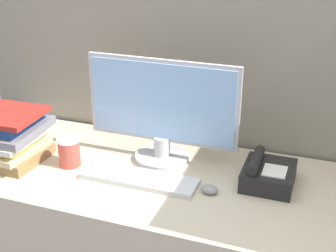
# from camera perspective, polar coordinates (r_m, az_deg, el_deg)

# --- Properties ---
(cubicle_panel_rear) EXTENTS (2.07, 0.04, 1.65)m
(cubicle_panel_rear) POSITION_cam_1_polar(r_m,az_deg,el_deg) (1.99, 4.78, -0.14)
(cubicle_panel_rear) COLOR gray
(cubicle_panel_rear) RESTS_ON ground_plane
(monitor) EXTENTS (0.59, 0.21, 0.40)m
(monitor) POSITION_cam_1_polar(r_m,az_deg,el_deg) (1.75, -0.75, 1.59)
(monitor) COLOR #B7B7BC
(monitor) RESTS_ON desk
(keyboard) EXTENTS (0.42, 0.12, 0.02)m
(keyboard) POSITION_cam_1_polar(r_m,az_deg,el_deg) (1.69, -3.50, -6.43)
(keyboard) COLOR silver
(keyboard) RESTS_ON desk
(mouse) EXTENTS (0.06, 0.04, 0.03)m
(mouse) POSITION_cam_1_polar(r_m,az_deg,el_deg) (1.62, 5.08, -7.72)
(mouse) COLOR gray
(mouse) RESTS_ON desk
(coffee_cup) EXTENTS (0.09, 0.09, 0.11)m
(coffee_cup) POSITION_cam_1_polar(r_m,az_deg,el_deg) (1.81, -11.96, -3.13)
(coffee_cup) COLOR #BF4C3F
(coffee_cup) RESTS_ON desk
(book_stack) EXTENTS (0.24, 0.30, 0.20)m
(book_stack) POSITION_cam_1_polar(r_m,az_deg,el_deg) (1.89, -18.57, -1.14)
(book_stack) COLOR olive
(book_stack) RESTS_ON desk
(desk_telephone) EXTENTS (0.18, 0.20, 0.10)m
(desk_telephone) POSITION_cam_1_polar(r_m,az_deg,el_deg) (1.69, 12.03, -5.77)
(desk_telephone) COLOR black
(desk_telephone) RESTS_ON desk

